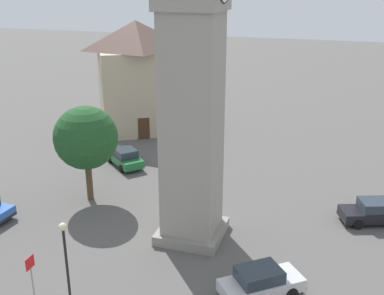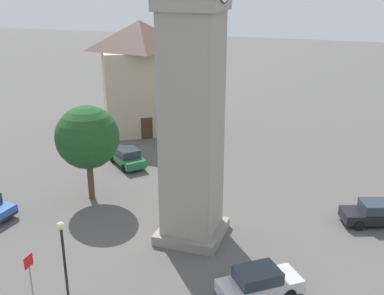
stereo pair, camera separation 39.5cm
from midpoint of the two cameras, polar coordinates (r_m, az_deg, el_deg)
name	(u,v)px [view 1 (the left image)]	position (r m, az deg, el deg)	size (l,w,h in m)	color
ground_plane	(192,235)	(29.08, -0.40, -10.62)	(200.00, 200.00, 0.00)	#565451
car_silver_kerb	(125,157)	(39.36, -8.46, -1.15)	(3.97, 4.23, 1.53)	#236B38
car_red_corner	(374,212)	(32.22, 20.91, -7.29)	(2.99, 4.46, 1.53)	black
car_white_side	(261,282)	(24.10, 7.87, -15.88)	(3.90, 4.27, 1.53)	silver
tree	(86,138)	(32.59, -13.11, 1.14)	(4.36, 4.36, 6.77)	brown
building_corner_back	(137,76)	(47.44, -6.88, 8.62)	(9.57, 9.96, 10.96)	tan
lamp_post	(66,255)	(22.04, -15.59, -12.44)	(0.36, 0.36, 4.84)	black
road_sign	(31,274)	(23.72, -19.39, -14.26)	(0.60, 0.07, 2.80)	gray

